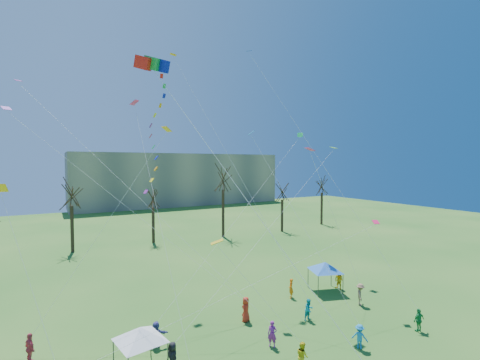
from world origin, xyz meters
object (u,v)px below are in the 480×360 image
big_box_kite (160,134)px  canopy_tent_blue (325,266)px  distant_building (179,179)px  canopy_tent_white (140,334)px

big_box_kite → canopy_tent_blue: bearing=4.8°
distant_building → canopy_tent_white: distant_building is taller
distant_building → big_box_kite: big_box_kite is taller
distant_building → canopy_tent_blue: (-11.54, -72.39, -5.14)m
distant_building → canopy_tent_blue: bearing=-99.1°
big_box_kite → canopy_tent_white: big_box_kite is taller
big_box_kite → canopy_tent_white: size_ratio=6.36×
big_box_kite → distant_building: bearing=69.5°
big_box_kite → canopy_tent_blue: 19.83m
canopy_tent_blue → big_box_kite: bearing=-175.2°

